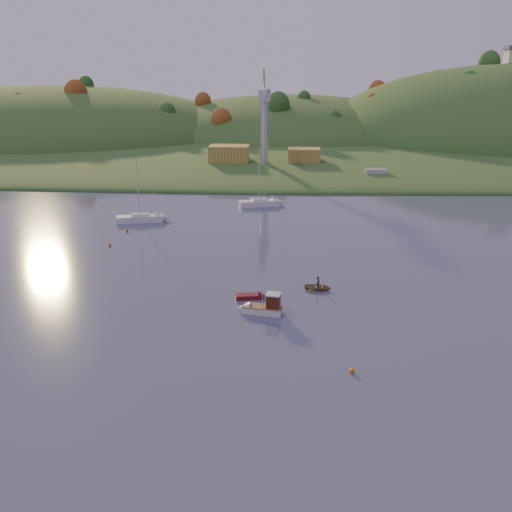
{
  "coord_description": "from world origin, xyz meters",
  "views": [
    {
      "loc": [
        7.27,
        -37.75,
        26.5
      ],
      "look_at": [
        3.75,
        35.38,
        2.97
      ],
      "focal_mm": 40.0,
      "sensor_mm": 36.0,
      "label": 1
    }
  ],
  "objects_px": {
    "sailboat_far": "(259,202)",
    "canoe": "(318,287)",
    "fishing_boat": "(260,307)",
    "sailboat_near": "(140,218)",
    "red_tender": "(255,296)"
  },
  "relations": [
    {
      "from": "canoe",
      "to": "fishing_boat",
      "type": "bearing_deg",
      "value": 144.36
    },
    {
      "from": "sailboat_far",
      "to": "red_tender",
      "type": "distance_m",
      "value": 51.38
    },
    {
      "from": "fishing_boat",
      "to": "red_tender",
      "type": "height_order",
      "value": "fishing_boat"
    },
    {
      "from": "sailboat_far",
      "to": "canoe",
      "type": "distance_m",
      "value": 48.98
    },
    {
      "from": "fishing_boat",
      "to": "canoe",
      "type": "distance_m",
      "value": 10.62
    },
    {
      "from": "fishing_boat",
      "to": "red_tender",
      "type": "bearing_deg",
      "value": -69.7
    },
    {
      "from": "sailboat_far",
      "to": "canoe",
      "type": "relative_size",
      "value": 3.4
    },
    {
      "from": "sailboat_far",
      "to": "red_tender",
      "type": "relative_size",
      "value": 2.9
    },
    {
      "from": "fishing_boat",
      "to": "sailboat_near",
      "type": "bearing_deg",
      "value": -49.01
    },
    {
      "from": "canoe",
      "to": "red_tender",
      "type": "height_order",
      "value": "red_tender"
    },
    {
      "from": "canoe",
      "to": "sailboat_far",
      "type": "bearing_deg",
      "value": 18.26
    },
    {
      "from": "fishing_boat",
      "to": "canoe",
      "type": "height_order",
      "value": "fishing_boat"
    },
    {
      "from": "canoe",
      "to": "sailboat_near",
      "type": "bearing_deg",
      "value": 49.92
    },
    {
      "from": "sailboat_far",
      "to": "red_tender",
      "type": "height_order",
      "value": "sailboat_far"
    },
    {
      "from": "canoe",
      "to": "red_tender",
      "type": "xyz_separation_m",
      "value": [
        -7.94,
        -3.32,
        -0.08
      ]
    }
  ]
}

